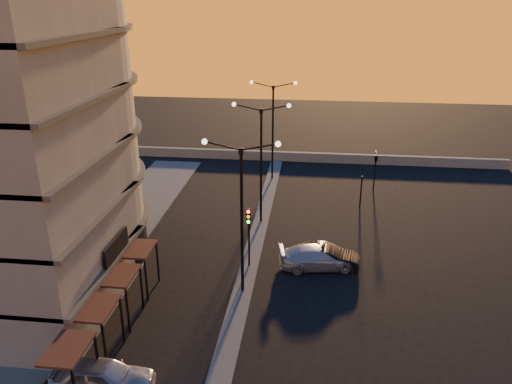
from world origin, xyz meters
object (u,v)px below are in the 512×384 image
object	(u,v)px
car_sedan	(326,256)
car_wagon	(318,257)
car_hatchback	(103,377)
streetlamp_mid	(261,155)
traffic_light_main	(249,228)

from	to	relation	value
car_sedan	car_wagon	xyz separation A→B (m)	(-0.50, -0.23, 0.02)
car_hatchback	car_sedan	xyz separation A→B (m)	(10.04, 12.56, -0.07)
car_sedan	car_hatchback	bearing A→B (deg)	145.02
streetlamp_mid	traffic_light_main	bearing A→B (deg)	-90.00
streetlamp_mid	car_wagon	size ratio (longest dim) A/B	1.84
car_hatchback	car_sedan	world-z (taller)	car_hatchback
traffic_light_main	car_sedan	bearing A→B (deg)	9.66
car_hatchback	car_wagon	bearing A→B (deg)	-38.88
car_hatchback	car_wagon	xyz separation A→B (m)	(9.54, 12.33, -0.04)
car_hatchback	car_wagon	distance (m)	15.59
streetlamp_mid	car_hatchback	xyz separation A→B (m)	(-5.04, -18.84, -4.80)
streetlamp_mid	car_hatchback	world-z (taller)	streetlamp_mid
traffic_light_main	car_sedan	xyz separation A→B (m)	(5.00, 0.85, -2.16)
traffic_light_main	car_wagon	xyz separation A→B (m)	(4.50, 0.62, -2.14)
streetlamp_mid	car_wagon	bearing A→B (deg)	-55.32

